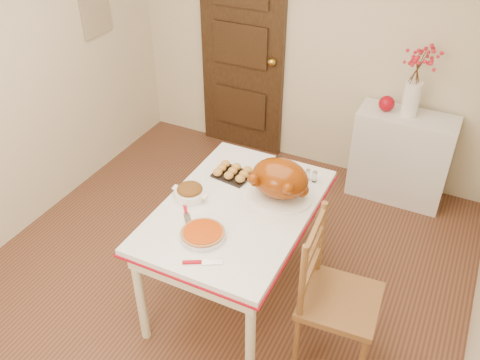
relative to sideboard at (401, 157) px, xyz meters
The scene contains 17 objects.
floor 2.05m from the sideboard, 117.79° to the right, with size 3.50×4.00×0.00m, color #4B291A.
wall_back 1.28m from the sideboard, 166.80° to the left, with size 3.50×0.00×2.50m, color beige.
door_back 1.76m from the sideboard, behind, with size 0.85×0.06×2.06m, color black.
photo_board 2.94m from the sideboard, 167.74° to the right, with size 0.03×0.35×0.45m, color #C0B689.
sideboard is the anchor object (origin of this frame).
kitchen_table 1.88m from the sideboard, 113.58° to the right, with size 0.93×1.35×0.81m, color silver, non-canonical shape.
chair_oak 1.90m from the sideboard, 89.14° to the right, with size 0.46×0.46×1.04m, color brown, non-canonical shape.
berry_vase 0.72m from the sideboard, behind, with size 0.32×0.32×0.62m, color white, non-canonical shape.
apple 0.52m from the sideboard, behind, with size 0.13×0.13×0.13m, color #990614.
turkey_platter 1.69m from the sideboard, 109.86° to the right, with size 0.44×0.35×0.28m, color #792E03, non-canonical shape.
pumpkin_pie 2.26m from the sideboard, 111.26° to the right, with size 0.27×0.27×0.06m, color #A83202.
stuffing_dish 2.11m from the sideboard, 121.06° to the right, with size 0.25×0.20×0.10m, color #5C3510, non-canonical shape.
rolls_tray 1.75m from the sideboard, 123.17° to the right, with size 0.25×0.19×0.07m, color #C58E44, non-canonical shape.
pie_server 2.39m from the sideboard, 107.17° to the right, with size 0.23×0.07×0.01m, color silver, non-canonical shape.
carving_knife 2.22m from the sideboard, 116.72° to the right, with size 0.24×0.06×0.01m, color silver, non-canonical shape.
drinking_glass 1.46m from the sideboard, 118.69° to the right, with size 0.06×0.06×0.11m, color white.
shaker_pair 1.38m from the sideboard, 108.90° to the right, with size 0.08×0.03×0.08m, color white, non-canonical shape.
Camera 1 is at (1.35, -2.26, 2.88)m, focal length 38.79 mm.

